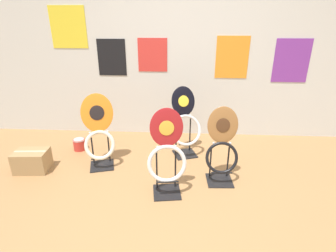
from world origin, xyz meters
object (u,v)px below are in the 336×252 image
(toilet_seat_display_jazz_black, at_px, (185,123))
(toilet_seat_display_woodgrain, at_px, (222,147))
(paint_can, at_px, (79,144))
(toilet_seat_display_crimson_swirl, at_px, (167,156))
(storage_box, at_px, (32,161))
(toilet_seat_display_orange_sun, at_px, (99,136))

(toilet_seat_display_jazz_black, bearing_deg, toilet_seat_display_woodgrain, -57.13)
(paint_can, bearing_deg, toilet_seat_display_woodgrain, -19.11)
(toilet_seat_display_crimson_swirl, bearing_deg, toilet_seat_display_jazz_black, 78.49)
(toilet_seat_display_jazz_black, xyz_separation_m, storage_box, (-1.81, -0.53, -0.31))
(toilet_seat_display_jazz_black, bearing_deg, toilet_seat_display_orange_sun, -160.36)
(paint_can, height_order, storage_box, storage_box)
(toilet_seat_display_orange_sun, relative_size, toilet_seat_display_crimson_swirl, 0.96)
(toilet_seat_display_woodgrain, xyz_separation_m, toilet_seat_display_jazz_black, (-0.39, 0.61, 0.02))
(toilet_seat_display_jazz_black, relative_size, storage_box, 2.26)
(paint_can, bearing_deg, toilet_seat_display_jazz_black, -1.16)
(toilet_seat_display_jazz_black, height_order, toilet_seat_display_crimson_swirl, toilet_seat_display_crimson_swirl)
(toilet_seat_display_crimson_swirl, bearing_deg, paint_can, 144.46)
(paint_can, bearing_deg, storage_box, -122.52)
(toilet_seat_display_orange_sun, distance_m, storage_box, 0.84)
(toilet_seat_display_orange_sun, distance_m, toilet_seat_display_jazz_black, 1.08)
(toilet_seat_display_orange_sun, bearing_deg, paint_can, 137.54)
(toilet_seat_display_jazz_black, relative_size, toilet_seat_display_crimson_swirl, 0.97)
(toilet_seat_display_crimson_swirl, relative_size, storage_box, 2.33)
(toilet_seat_display_crimson_swirl, relative_size, paint_can, 5.59)
(toilet_seat_display_woodgrain, distance_m, toilet_seat_display_orange_sun, 1.44)
(toilet_seat_display_orange_sun, bearing_deg, toilet_seat_display_crimson_swirl, -31.46)
(toilet_seat_display_orange_sun, xyz_separation_m, storage_box, (-0.79, -0.16, -0.27))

